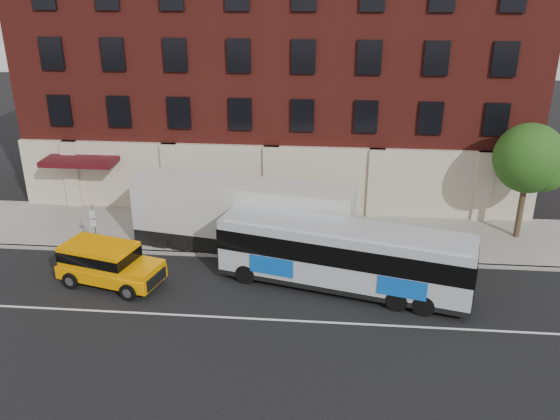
# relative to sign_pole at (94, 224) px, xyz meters

# --- Properties ---
(ground) EXTENTS (120.00, 120.00, 0.00)m
(ground) POSITION_rel_sign_pole_xyz_m (8.50, -6.15, -1.45)
(ground) COLOR black
(ground) RESTS_ON ground
(sidewalk) EXTENTS (60.00, 6.00, 0.15)m
(sidewalk) POSITION_rel_sign_pole_xyz_m (8.50, 2.85, -1.38)
(sidewalk) COLOR gray
(sidewalk) RESTS_ON ground
(kerb) EXTENTS (60.00, 0.25, 0.15)m
(kerb) POSITION_rel_sign_pole_xyz_m (8.50, -0.15, -1.38)
(kerb) COLOR gray
(kerb) RESTS_ON ground
(lane_line) EXTENTS (60.00, 0.12, 0.01)m
(lane_line) POSITION_rel_sign_pole_xyz_m (8.50, -5.65, -1.45)
(lane_line) COLOR silver
(lane_line) RESTS_ON ground
(building) EXTENTS (30.00, 12.10, 15.00)m
(building) POSITION_rel_sign_pole_xyz_m (8.49, 10.77, 6.13)
(building) COLOR maroon
(building) RESTS_ON sidewalk
(sign_pole) EXTENTS (0.30, 0.20, 2.50)m
(sign_pole) POSITION_rel_sign_pole_xyz_m (0.00, 0.00, 0.00)
(sign_pole) COLOR gray
(sign_pole) RESTS_ON ground
(street_tree) EXTENTS (3.60, 3.60, 6.20)m
(street_tree) POSITION_rel_sign_pole_xyz_m (22.04, 3.34, 2.96)
(street_tree) COLOR #322519
(street_tree) RESTS_ON sidewalk
(city_bus) EXTENTS (11.57, 5.17, 3.10)m
(city_bus) POSITION_rel_sign_pole_xyz_m (12.61, -2.75, 0.26)
(city_bus) COLOR #ACB0B7
(city_bus) RESTS_ON ground
(yellow_suv) EXTENTS (5.14, 3.09, 1.91)m
(yellow_suv) POSITION_rel_sign_pole_xyz_m (1.81, -3.27, -0.35)
(yellow_suv) COLOR #FF9900
(yellow_suv) RESTS_ON ground
(shipping_container) EXTENTS (11.40, 4.18, 3.72)m
(shipping_container) POSITION_rel_sign_pole_xyz_m (7.54, 0.65, 0.39)
(shipping_container) COLOR black
(shipping_container) RESTS_ON ground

